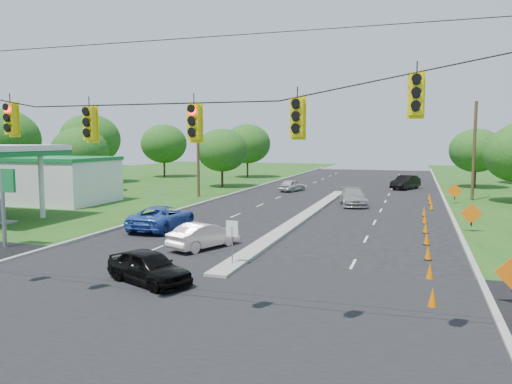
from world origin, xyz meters
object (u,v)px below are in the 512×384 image
(white_sedan, at_px, (204,235))
(blue_pickup, at_px, (162,218))
(gas_station, at_px, (30,175))
(black_sedan, at_px, (149,267))

(white_sedan, bearing_deg, blue_pickup, -19.30)
(gas_station, bearing_deg, black_sedan, -39.42)
(blue_pickup, bearing_deg, white_sedan, 137.81)
(black_sedan, xyz_separation_m, white_sedan, (-0.57, 6.56, -0.01))
(white_sedan, bearing_deg, gas_station, -5.47)
(gas_station, distance_m, blue_pickup, 17.79)
(black_sedan, bearing_deg, gas_station, 74.55)
(gas_station, distance_m, black_sedan, 27.87)
(gas_station, xyz_separation_m, black_sedan, (21.48, -17.66, -1.91))
(white_sedan, relative_size, blue_pickup, 0.75)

